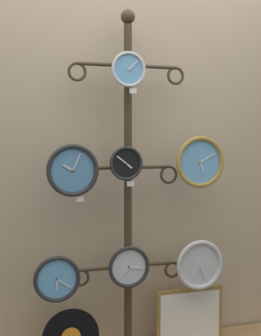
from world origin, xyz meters
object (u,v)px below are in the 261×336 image
display_stand (128,233)px  clock_bottom_right (200,265)px  clock_top_center (128,70)px  clock_middle_left (73,170)px  clock_middle_right (200,162)px  clock_bottom_left (57,279)px  picture_frame (190,316)px  clock_middle_center (126,163)px  clock_bottom_center (129,267)px

display_stand → clock_bottom_right: 0.46m
clock_top_center → clock_middle_left: bearing=-179.0°
clock_middle_right → clock_bottom_left: clock_middle_right is taller
clock_bottom_right → clock_middle_left: bearing=-179.0°
clock_bottom_right → picture_frame: bearing=118.0°
clock_middle_right → clock_middle_center: bearing=-178.7°
display_stand → clock_middle_left: size_ratio=7.16×
clock_top_center → clock_bottom_right: 1.19m
clock_middle_left → clock_middle_right: clock_middle_right is taller
display_stand → clock_middle_left: 0.51m
clock_middle_left → picture_frame: bearing=5.9°
clock_middle_right → clock_bottom_left: size_ratio=1.18×
clock_top_center → clock_bottom_left: 1.19m
clock_bottom_right → clock_top_center: bearing=-179.0°
clock_middle_center → clock_middle_left: bearing=178.8°
display_stand → clock_middle_center: bearing=-112.5°
clock_bottom_left → picture_frame: 0.86m
clock_middle_right → clock_bottom_left: (-0.83, 0.02, -0.62)m
clock_bottom_center → picture_frame: (0.40, 0.05, -0.35)m
clock_bottom_center → clock_bottom_left: bearing=179.9°
clock_middle_center → clock_middle_right: 0.45m
clock_bottom_center → clock_bottom_right: bearing=-1.2°
clock_middle_right → display_stand: bearing=166.8°
clock_top_center → picture_frame: size_ratio=0.45×
clock_middle_left → clock_middle_center: (0.29, -0.01, 0.03)m
clock_middle_left → clock_bottom_right: bearing=1.0°
clock_middle_center → clock_bottom_center: (0.02, 0.03, -0.58)m
clock_middle_center → clock_bottom_left: size_ratio=0.74×
clock_bottom_left → clock_bottom_right: (0.83, -0.01, 0.01)m
clock_middle_right → clock_top_center: bearing=179.8°
clock_middle_center → picture_frame: 1.02m
clock_bottom_left → display_stand: bearing=10.3°
clock_middle_center → picture_frame: (0.42, 0.08, -0.93)m
display_stand → clock_bottom_center: (-0.02, -0.08, -0.18)m
clock_middle_right → clock_bottom_center: bearing=177.6°
clock_middle_right → clock_bottom_center: (-0.42, 0.02, -0.58)m
clock_middle_left → picture_frame: (0.72, 0.07, -0.90)m
clock_top_center → clock_bottom_left: bearing=177.5°
clock_top_center → clock_middle_right: bearing=-0.2°
clock_bottom_right → clock_middle_center: bearing=-177.6°
clock_top_center → picture_frame: (0.41, 0.07, -1.44)m
clock_top_center → picture_frame: 1.49m
clock_middle_right → clock_bottom_right: bearing=49.0°
clock_middle_left → clock_middle_center: 0.29m
display_stand → clock_middle_left: (-0.34, -0.10, 0.37)m
clock_middle_left → clock_bottom_center: 0.64m
clock_bottom_center → clock_middle_right: bearing=-2.4°
clock_middle_right → clock_bottom_center: clock_middle_right is taller
clock_top_center → clock_bottom_right: size_ratio=0.65×
clock_middle_left → clock_middle_right: size_ratio=0.94×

